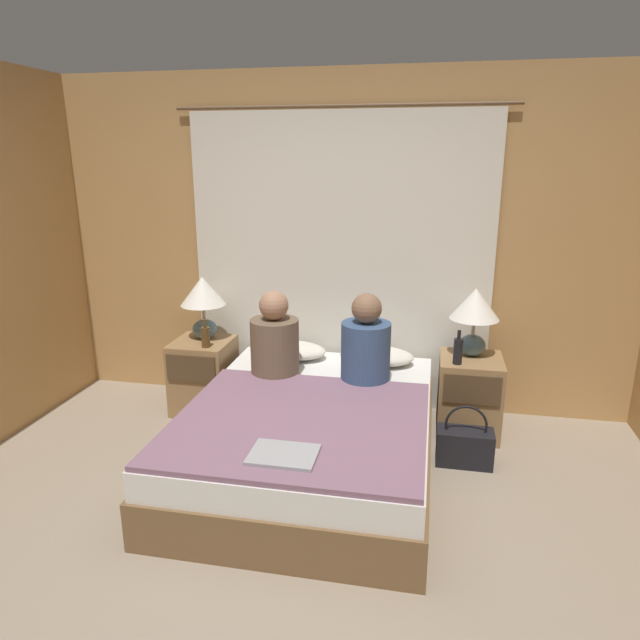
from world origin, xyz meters
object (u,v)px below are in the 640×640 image
(beer_bottle_on_right_stand, at_px, (458,351))
(handbag_on_floor, at_px, (465,446))
(lamp_left, at_px, (203,297))
(person_left_in_bed, at_px, (275,341))
(pillow_left, at_px, (290,350))
(laptop_on_bed, at_px, (284,455))
(lamp_right, at_px, (475,311))
(person_right_in_bed, at_px, (366,346))
(nightstand_right, at_px, (469,395))
(beer_bottle_on_left_stand, at_px, (206,336))
(nightstand_left, at_px, (204,375))
(bed, at_px, (311,436))
(pillow_right, at_px, (376,356))

(beer_bottle_on_right_stand, bearing_deg, handbag_on_floor, -78.99)
(lamp_left, xyz_separation_m, beer_bottle_on_right_stand, (1.88, -0.20, -0.23))
(person_left_in_bed, bearing_deg, pillow_left, 87.58)
(beer_bottle_on_right_stand, distance_m, laptop_on_bed, 1.55)
(lamp_right, xyz_separation_m, person_right_in_bed, (-0.70, -0.35, -0.19))
(handbag_on_floor, bearing_deg, person_left_in_bed, 172.03)
(lamp_right, bearing_deg, nightstand_right, -90.00)
(pillow_left, bearing_deg, person_right_in_bed, -30.66)
(lamp_right, bearing_deg, beer_bottle_on_right_stand, -117.80)
(pillow_left, relative_size, person_right_in_bed, 0.88)
(beer_bottle_on_left_stand, relative_size, laptop_on_bed, 0.63)
(lamp_right, relative_size, handbag_on_floor, 1.20)
(lamp_left, bearing_deg, lamp_right, 0.00)
(person_right_in_bed, bearing_deg, lamp_left, 164.79)
(person_right_in_bed, xyz_separation_m, laptop_on_bed, (-0.27, -1.12, -0.21))
(lamp_left, bearing_deg, nightstand_left, -90.00)
(bed, bearing_deg, pillow_right, 67.30)
(lamp_left, relative_size, person_left_in_bed, 0.80)
(person_right_in_bed, height_order, laptop_on_bed, person_right_in_bed)
(nightstand_right, bearing_deg, handbag_on_floor, -94.86)
(pillow_left, height_order, pillow_right, same)
(pillow_left, height_order, beer_bottle_on_right_stand, beer_bottle_on_right_stand)
(nightstand_right, height_order, handbag_on_floor, nightstand_right)
(handbag_on_floor, bearing_deg, nightstand_right, 85.14)
(nightstand_right, distance_m, lamp_right, 0.60)
(pillow_right, distance_m, person_left_in_bed, 0.78)
(lamp_right, relative_size, pillow_left, 0.89)
(pillow_right, relative_size, handbag_on_floor, 1.34)
(beer_bottle_on_left_stand, bearing_deg, person_right_in_bed, -7.23)
(person_left_in_bed, bearing_deg, lamp_left, 151.95)
(pillow_right, bearing_deg, nightstand_left, -176.25)
(laptop_on_bed, relative_size, handbag_on_floor, 0.83)
(nightstand_left, xyz_separation_m, beer_bottle_on_left_stand, (0.09, -0.12, 0.36))
(lamp_left, height_order, lamp_right, same)
(beer_bottle_on_right_stand, xyz_separation_m, handbag_on_floor, (0.06, -0.33, -0.52))
(bed, relative_size, lamp_right, 4.08)
(beer_bottle_on_left_stand, bearing_deg, bed, -32.00)
(laptop_on_bed, height_order, handbag_on_floor, laptop_on_bed)
(nightstand_right, relative_size, handbag_on_floor, 1.38)
(pillow_left, bearing_deg, lamp_left, -178.76)
(person_right_in_bed, xyz_separation_m, handbag_on_floor, (0.67, -0.18, -0.56))
(pillow_right, xyz_separation_m, person_right_in_bed, (-0.04, -0.36, 0.19))
(lamp_left, height_order, person_right_in_bed, person_right_in_bed)
(laptop_on_bed, bearing_deg, beer_bottle_on_left_stand, 125.88)
(lamp_left, xyz_separation_m, handbag_on_floor, (1.94, -0.53, -0.75))
(nightstand_right, distance_m, person_right_in_bed, 0.86)
(laptop_on_bed, bearing_deg, person_left_in_bed, 107.57)
(pillow_right, relative_size, laptop_on_bed, 1.61)
(lamp_right, relative_size, laptop_on_bed, 1.43)
(pillow_left, height_order, person_left_in_bed, person_left_in_bed)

